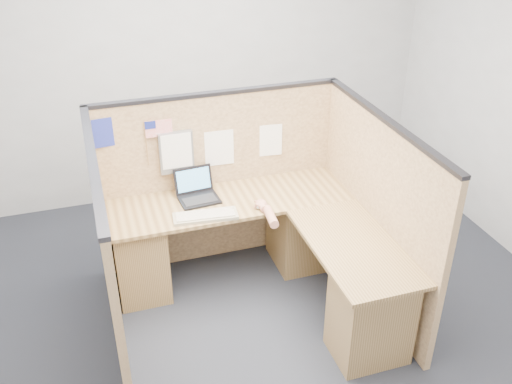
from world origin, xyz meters
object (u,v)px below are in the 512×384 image
object	(u,v)px
keyboard	(205,216)
mouse	(261,206)
laptop	(197,191)
l_desk	(266,257)

from	to	relation	value
keyboard	mouse	world-z (taller)	mouse
laptop	mouse	size ratio (longest dim) A/B	3.22
laptop	mouse	distance (m)	0.54
l_desk	laptop	world-z (taller)	laptop
l_desk	mouse	xyz separation A→B (m)	(0.02, 0.19, 0.36)
l_desk	mouse	distance (m)	0.41
l_desk	keyboard	world-z (taller)	keyboard
keyboard	laptop	bearing A→B (deg)	93.57
keyboard	mouse	size ratio (longest dim) A/B	4.94
l_desk	laptop	distance (m)	0.77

